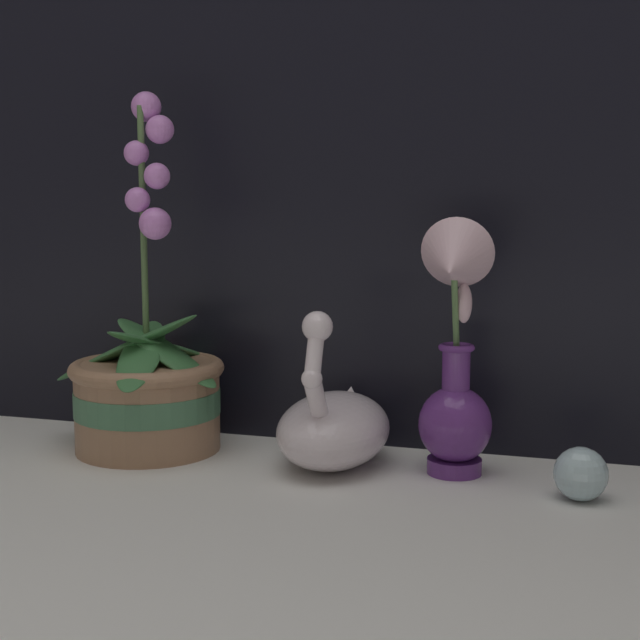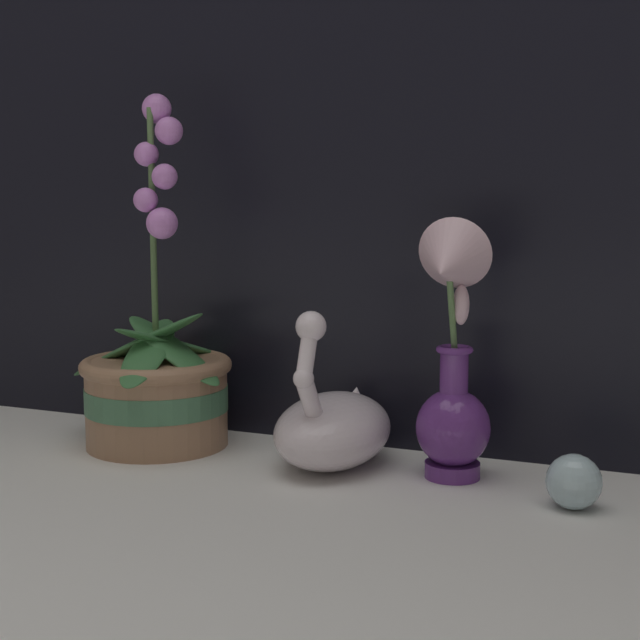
# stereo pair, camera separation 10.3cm
# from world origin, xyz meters

# --- Properties ---
(ground_plane) EXTENTS (2.80, 2.80, 0.00)m
(ground_plane) POSITION_xyz_m (0.00, 0.00, 0.00)
(ground_plane) COLOR silver
(orchid_potted_plant) EXTENTS (0.25, 0.25, 0.44)m
(orchid_potted_plant) POSITION_xyz_m (-0.24, 0.10, 0.08)
(orchid_potted_plant) COLOR #9E7556
(orchid_potted_plant) RESTS_ON ground_plane
(swan_figurine) EXTENTS (0.13, 0.21, 0.19)m
(swan_figurine) POSITION_xyz_m (0.01, 0.10, 0.05)
(swan_figurine) COLOR white
(swan_figurine) RESTS_ON ground_plane
(blue_vase) EXTENTS (0.08, 0.12, 0.29)m
(blue_vase) POSITION_xyz_m (0.15, 0.10, 0.13)
(blue_vase) COLOR #602D7F
(blue_vase) RESTS_ON ground_plane
(glass_sphere) EXTENTS (0.06, 0.06, 0.06)m
(glass_sphere) POSITION_xyz_m (0.28, 0.05, 0.03)
(glass_sphere) COLOR silver
(glass_sphere) RESTS_ON ground_plane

